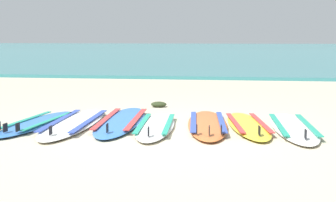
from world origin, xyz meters
name	(u,v)px	position (x,y,z in m)	size (l,w,h in m)	color
ground_plane	(165,133)	(0.00, 0.00, 0.00)	(80.00, 80.00, 0.00)	#C1B599
sea	(218,49)	(0.00, 37.36, 0.05)	(80.00, 60.00, 0.10)	teal
surfboard_0	(37,123)	(-1.89, 0.29, 0.04)	(0.71, 2.05, 0.18)	#3875CC
surfboard_1	(75,123)	(-1.36, 0.38, 0.04)	(0.67, 2.46, 0.18)	white
surfboard_2	(122,121)	(-0.73, 0.60, 0.04)	(0.71, 2.45, 0.18)	#3875CC
surfboard_3	(156,126)	(-0.17, 0.31, 0.04)	(0.60, 2.05, 0.18)	white
surfboard_4	(207,124)	(0.54, 0.52, 0.04)	(0.70, 2.24, 0.18)	orange
surfboard_5	(248,125)	(1.10, 0.52, 0.04)	(0.76, 2.07, 0.18)	yellow
surfboard_6	(293,127)	(1.71, 0.46, 0.04)	(0.60, 2.22, 0.18)	white
seaweed_clump_near_shoreline	(159,104)	(-0.41, 2.18, 0.05)	(0.28, 0.23, 0.10)	#2D381E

